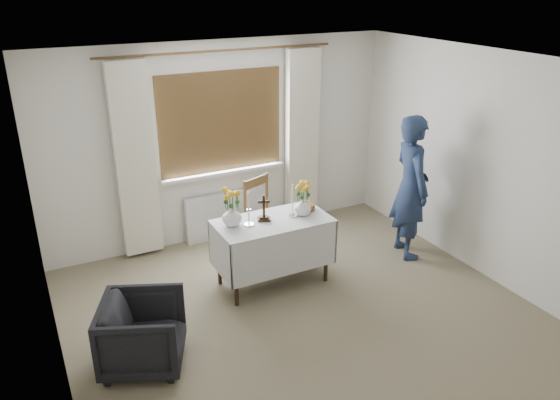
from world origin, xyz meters
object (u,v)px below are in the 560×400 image
Objects in this scene: altar_table at (273,252)px; flower_vase_left at (232,216)px; armchair at (143,333)px; flower_vase_right at (303,206)px; person at (411,187)px; wooden_cross at (264,208)px; wooden_chair at (268,218)px.

flower_vase_left is at bearing 169.27° from altar_table.
flower_vase_right is (1.97, 0.70, 0.54)m from armchair.
flower_vase_right reaches higher than armchair.
person is (3.38, 0.61, 0.55)m from armchair.
armchair is at bearing -132.64° from wooden_cross.
flower_vase_right is at bearing -2.61° from altar_table.
person is 1.85m from wooden_cross.
altar_table is 6.28× the size of flower_vase_right.
altar_table is at bearing -5.89° from wooden_cross.
person is 1.41m from flower_vase_right.
wooden_chair is at bearing 68.48° from altar_table.
armchair is at bearing 114.25° from person.
wooden_chair is 0.78m from wooden_cross.
flower_vase_left is (-0.35, 0.04, -0.04)m from wooden_cross.
wooden_chair reaches higher than altar_table.
wooden_chair is 0.74m from flower_vase_right.
armchair is 3.47m from person.
flower_vase_right is (-1.41, 0.10, -0.01)m from person.
flower_vase_left reaches higher than armchair.
wooden_chair is 4.46× the size of flower_vase_left.
altar_table is at bearing -10.73° from flower_vase_left.
flower_vase_right is at bearing 100.04° from person.
wooden_cross is (-0.08, 0.04, 0.53)m from altar_table.
person is 8.00× the size of flower_vase_left.
flower_vase_left is at bearing 98.94° from person.
wooden_chair is 1.73m from person.
wooden_cross reaches higher than wooden_chair.
person reaches higher than flower_vase_left.
person is 6.00× the size of wooden_cross.
flower_vase_right reaches higher than altar_table.
altar_table is 1.77m from armchair.
flower_vase_left is at bearing -165.67° from wooden_cross.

